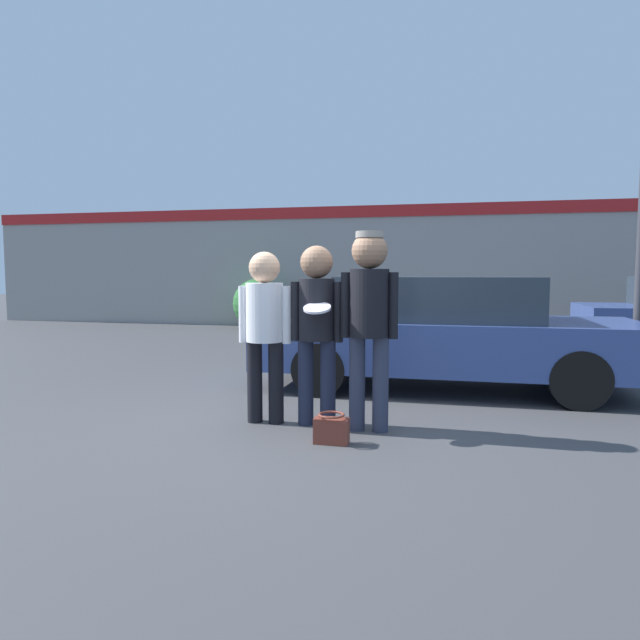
# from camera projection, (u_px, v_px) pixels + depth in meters

# --- Properties ---
(ground_plane) EXTENTS (56.00, 56.00, 0.00)m
(ground_plane) POSITION_uv_depth(u_px,v_px,m) (306.00, 425.00, 5.54)
(ground_plane) COLOR #3F3F42
(storefront_building) EXTENTS (24.00, 0.22, 3.21)m
(storefront_building) POSITION_uv_depth(u_px,v_px,m) (399.00, 266.00, 14.82)
(storefront_building) COLOR gray
(storefront_building) RESTS_ON ground
(person_left) EXTENTS (0.53, 0.36, 1.68)m
(person_left) POSITION_uv_depth(u_px,v_px,m) (265.00, 321.00, 5.55)
(person_left) COLOR black
(person_left) RESTS_ON ground
(person_middle_with_frisbee) EXTENTS (0.51, 0.54, 1.73)m
(person_middle_with_frisbee) POSITION_uv_depth(u_px,v_px,m) (317.00, 319.00, 5.45)
(person_middle_with_frisbee) COLOR #1E2338
(person_middle_with_frisbee) RESTS_ON ground
(person_right) EXTENTS (0.53, 0.36, 1.85)m
(person_right) POSITION_uv_depth(u_px,v_px,m) (369.00, 309.00, 5.25)
(person_right) COLOR #2D3347
(person_right) RESTS_ON ground
(parked_car_near) EXTENTS (4.66, 1.90, 1.43)m
(parked_car_near) POSITION_uv_depth(u_px,v_px,m) (442.00, 332.00, 7.26)
(parked_car_near) COLOR #334784
(parked_car_near) RESTS_ON ground
(shrub) EXTENTS (1.31, 1.31, 1.31)m
(shrub) POSITION_uv_depth(u_px,v_px,m) (258.00, 304.00, 14.89)
(shrub) COLOR #2D6B33
(shrub) RESTS_ON ground
(handbag) EXTENTS (0.30, 0.23, 0.26)m
(handbag) POSITION_uv_depth(u_px,v_px,m) (331.00, 429.00, 4.93)
(handbag) COLOR brown
(handbag) RESTS_ON ground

